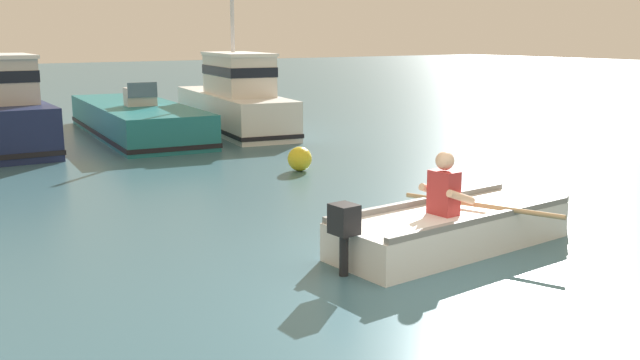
% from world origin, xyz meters
% --- Properties ---
extents(ground_plane, '(120.00, 120.00, 0.00)m').
position_xyz_m(ground_plane, '(0.00, 0.00, 0.00)').
color(ground_plane, '#386070').
extents(rowboat_with_person, '(3.72, 1.88, 1.19)m').
position_xyz_m(rowboat_with_person, '(1.19, 1.48, 0.25)').
color(rowboat_with_person, white).
rests_on(rowboat_with_person, ground).
extents(moored_boat_teal, '(2.70, 6.98, 1.38)m').
position_xyz_m(moored_boat_teal, '(1.21, 12.87, 0.38)').
color(moored_boat_teal, '#1E727A').
rests_on(moored_boat_teal, ground).
extents(moored_boat_white, '(2.45, 6.21, 3.85)m').
position_xyz_m(moored_boat_white, '(3.72, 12.41, 0.77)').
color(moored_boat_white, white).
rests_on(moored_boat_white, ground).
extents(mooring_buoy, '(0.46, 0.46, 0.46)m').
position_xyz_m(mooring_buoy, '(2.17, 6.62, 0.23)').
color(mooring_buoy, yellow).
rests_on(mooring_buoy, ground).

